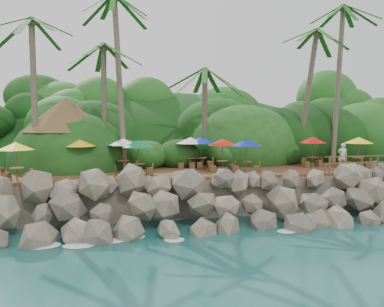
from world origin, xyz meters
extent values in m
plane|color=#19514F|center=(0.00, 0.00, 0.00)|extent=(140.00, 140.00, 0.00)
cube|color=gray|center=(0.00, 16.00, 1.05)|extent=(32.00, 25.20, 2.10)
ellipsoid|color=#143811|center=(0.00, 23.50, 0.00)|extent=(44.80, 28.00, 15.40)
cube|color=brown|center=(0.00, 6.00, 2.20)|extent=(26.00, 5.00, 0.20)
ellipsoid|color=white|center=(-9.00, 0.30, 0.03)|extent=(1.20, 0.80, 0.06)
ellipsoid|color=white|center=(-6.00, 0.30, 0.03)|extent=(1.20, 0.80, 0.06)
ellipsoid|color=white|center=(-3.00, 0.30, 0.03)|extent=(1.20, 0.80, 0.06)
ellipsoid|color=white|center=(0.00, 0.30, 0.03)|extent=(1.20, 0.80, 0.06)
ellipsoid|color=white|center=(3.00, 0.30, 0.03)|extent=(1.20, 0.80, 0.06)
ellipsoid|color=white|center=(6.00, 0.30, 0.03)|extent=(1.20, 0.80, 0.06)
ellipsoid|color=white|center=(9.00, 0.30, 0.03)|extent=(1.20, 0.80, 0.06)
cylinder|color=brown|center=(-9.37, 8.17, 7.00)|extent=(0.64, 1.84, 9.35)
ellipsoid|color=#23601E|center=(-9.37, 8.17, 11.70)|extent=(6.00, 6.00, 2.40)
cylinder|color=brown|center=(-4.23, 8.59, 7.99)|extent=(0.85, 2.38, 11.26)
cylinder|color=brown|center=(-5.23, 9.33, 6.32)|extent=(0.59, 0.66, 8.04)
ellipsoid|color=#23601E|center=(-5.23, 9.33, 10.34)|extent=(6.00, 6.00, 2.40)
cylinder|color=brown|center=(1.58, 9.02, 5.59)|extent=(0.59, 1.08, 6.59)
ellipsoid|color=#23601E|center=(1.58, 9.02, 8.88)|extent=(6.00, 6.00, 2.40)
cylinder|color=brown|center=(11.46, 8.51, 8.08)|extent=(1.76, 1.75, 11.47)
ellipsoid|color=#23601E|center=(11.46, 8.51, 13.85)|extent=(6.00, 6.00, 2.40)
cylinder|color=brown|center=(8.99, 8.45, 6.99)|extent=(0.94, 1.81, 9.33)
ellipsoid|color=#23601E|center=(8.99, 8.45, 11.69)|extent=(6.00, 6.00, 2.40)
cylinder|color=brown|center=(-9.05, 7.80, 3.50)|extent=(0.16, 0.16, 2.40)
cylinder|color=brown|center=(-6.25, 7.80, 3.50)|extent=(0.16, 0.16, 2.40)
cylinder|color=brown|center=(-9.05, 10.60, 3.50)|extent=(0.16, 0.16, 2.40)
cylinder|color=brown|center=(-6.25, 10.60, 3.50)|extent=(0.16, 0.16, 2.40)
cone|color=brown|center=(-7.65, 9.20, 5.80)|extent=(5.53, 5.53, 2.20)
cylinder|color=brown|center=(-9.74, 4.40, 2.63)|extent=(0.07, 0.07, 0.66)
cylinder|color=brown|center=(-9.74, 4.40, 2.97)|extent=(0.75, 0.75, 0.04)
cylinder|color=brown|center=(-9.74, 4.40, 3.28)|extent=(0.04, 0.04, 1.95)
cone|color=yellow|center=(-9.74, 4.40, 4.12)|extent=(1.86, 1.86, 0.40)
cube|color=brown|center=(-10.32, 4.63, 2.50)|extent=(0.48, 0.48, 0.41)
cube|color=brown|center=(-9.16, 4.17, 2.50)|extent=(0.48, 0.48, 0.41)
cylinder|color=brown|center=(3.02, 4.66, 2.63)|extent=(0.07, 0.07, 0.66)
cylinder|color=brown|center=(3.02, 4.66, 2.97)|extent=(0.75, 0.75, 0.04)
cylinder|color=brown|center=(3.02, 4.66, 3.28)|extent=(0.04, 0.04, 1.95)
cone|color=#0C1CA2|center=(3.02, 4.66, 4.12)|extent=(1.86, 1.86, 0.40)
cube|color=brown|center=(2.44, 4.87, 2.50)|extent=(0.47, 0.47, 0.41)
cube|color=brown|center=(3.61, 4.46, 2.50)|extent=(0.47, 0.47, 0.41)
cylinder|color=brown|center=(0.24, 7.60, 2.63)|extent=(0.07, 0.07, 0.66)
cylinder|color=brown|center=(0.24, 7.60, 2.97)|extent=(0.75, 0.75, 0.04)
cylinder|color=brown|center=(0.24, 7.60, 3.28)|extent=(0.04, 0.04, 1.95)
cone|color=white|center=(0.24, 7.60, 4.12)|extent=(1.86, 1.86, 0.40)
cube|color=brown|center=(-0.37, 7.70, 2.50)|extent=(0.43, 0.43, 0.41)
cube|color=brown|center=(0.86, 7.50, 2.50)|extent=(0.43, 0.43, 0.41)
cylinder|color=brown|center=(11.12, 5.39, 2.63)|extent=(0.07, 0.07, 0.66)
cylinder|color=brown|center=(11.12, 5.39, 2.97)|extent=(0.75, 0.75, 0.04)
cylinder|color=brown|center=(11.12, 5.39, 3.28)|extent=(0.04, 0.04, 1.95)
cone|color=yellow|center=(11.12, 5.39, 4.12)|extent=(1.86, 1.86, 0.40)
cube|color=brown|center=(10.52, 5.55, 2.50)|extent=(0.46, 0.46, 0.41)
cube|color=brown|center=(11.72, 5.23, 2.50)|extent=(0.46, 0.46, 0.41)
cylinder|color=brown|center=(0.96, 7.60, 2.63)|extent=(0.07, 0.07, 0.66)
cylinder|color=brown|center=(0.96, 7.60, 2.97)|extent=(0.75, 0.75, 0.04)
cylinder|color=brown|center=(0.96, 7.60, 3.28)|extent=(0.04, 0.04, 1.95)
cone|color=#0D24AC|center=(0.96, 7.60, 4.12)|extent=(1.86, 1.86, 0.40)
cube|color=brown|center=(0.34, 7.59, 2.50)|extent=(0.38, 0.38, 0.41)
cube|color=brown|center=(1.58, 7.61, 2.50)|extent=(0.38, 0.38, 0.41)
cylinder|color=brown|center=(-6.65, 6.40, 2.63)|extent=(0.07, 0.07, 0.66)
cylinder|color=brown|center=(-6.65, 6.40, 2.97)|extent=(0.75, 0.75, 0.04)
cylinder|color=brown|center=(-6.65, 6.40, 3.28)|extent=(0.04, 0.04, 1.95)
cone|color=yellow|center=(-6.65, 6.40, 4.12)|extent=(1.86, 1.86, 0.40)
cube|color=brown|center=(-7.27, 6.44, 2.50)|extent=(0.40, 0.40, 0.41)
cube|color=brown|center=(-6.03, 6.35, 2.50)|extent=(0.40, 0.40, 0.41)
cylinder|color=brown|center=(-3.34, 5.03, 2.63)|extent=(0.07, 0.07, 0.66)
cylinder|color=brown|center=(-3.34, 5.03, 2.97)|extent=(0.75, 0.75, 0.04)
cylinder|color=brown|center=(-3.34, 5.03, 3.28)|extent=(0.04, 0.04, 1.95)
cone|color=#0C6C36|center=(-3.34, 5.03, 4.12)|extent=(1.86, 1.86, 0.40)
cube|color=brown|center=(-3.97, 5.03, 2.50)|extent=(0.37, 0.37, 0.41)
cube|color=brown|center=(-2.72, 5.03, 2.50)|extent=(0.37, 0.37, 0.41)
cylinder|color=brown|center=(-4.11, 6.90, 2.63)|extent=(0.07, 0.07, 0.66)
cylinder|color=brown|center=(-4.11, 6.90, 2.97)|extent=(0.75, 0.75, 0.04)
cylinder|color=brown|center=(-4.11, 6.90, 3.28)|extent=(0.04, 0.04, 1.95)
cone|color=white|center=(-4.11, 6.90, 4.12)|extent=(1.86, 1.86, 0.40)
cube|color=brown|center=(-4.70, 7.10, 2.50)|extent=(0.47, 0.47, 0.41)
cube|color=brown|center=(-3.52, 6.69, 2.50)|extent=(0.47, 0.47, 0.41)
cylinder|color=brown|center=(1.78, 5.43, 2.63)|extent=(0.07, 0.07, 0.66)
cylinder|color=brown|center=(1.78, 5.43, 2.97)|extent=(0.75, 0.75, 0.04)
cylinder|color=brown|center=(1.78, 5.43, 3.28)|extent=(0.04, 0.04, 1.95)
cone|color=red|center=(1.78, 5.43, 4.12)|extent=(1.86, 1.86, 0.40)
cube|color=brown|center=(1.16, 5.49, 2.50)|extent=(0.41, 0.41, 0.41)
cube|color=brown|center=(2.40, 5.37, 2.50)|extent=(0.41, 0.41, 0.41)
cylinder|color=brown|center=(8.35, 6.38, 2.63)|extent=(0.07, 0.07, 0.66)
cylinder|color=brown|center=(8.35, 6.38, 2.97)|extent=(0.75, 0.75, 0.04)
cylinder|color=brown|center=(8.35, 6.38, 3.28)|extent=(0.04, 0.04, 1.95)
cone|color=#BC0D0B|center=(8.35, 6.38, 4.12)|extent=(1.86, 1.86, 0.40)
cube|color=brown|center=(7.76, 6.17, 2.50)|extent=(0.47, 0.47, 0.41)
cube|color=brown|center=(8.94, 6.58, 2.50)|extent=(0.47, 0.47, 0.41)
cylinder|color=brown|center=(7.95, 3.65, 2.80)|extent=(0.10, 0.10, 1.00)
cylinder|color=brown|center=(9.05, 3.65, 2.80)|extent=(0.10, 0.10, 1.00)
cylinder|color=brown|center=(10.15, 3.65, 2.80)|extent=(0.10, 0.10, 1.00)
cylinder|color=brown|center=(11.25, 3.65, 2.80)|extent=(0.10, 0.10, 1.00)
cube|color=brown|center=(10.70, 3.65, 3.25)|extent=(6.10, 0.06, 0.06)
cube|color=brown|center=(10.70, 3.65, 2.85)|extent=(6.10, 0.06, 0.06)
imported|color=silver|center=(9.93, 5.34, 3.12)|extent=(0.70, 0.59, 1.64)
camera|label=1|loc=(-5.20, -17.49, 5.56)|focal=36.84mm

